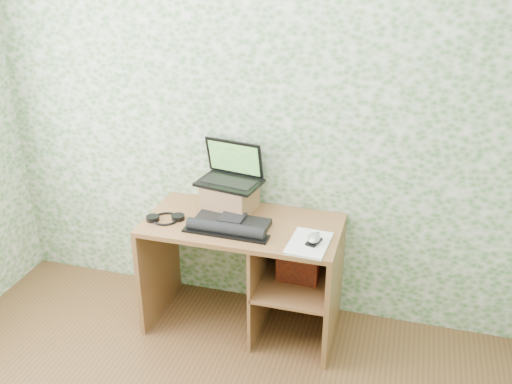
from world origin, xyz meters
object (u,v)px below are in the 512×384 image
(desk, at_px, (256,260))
(notepad, at_px, (309,243))
(laptop, at_px, (231,173))
(keyboard, at_px, (229,225))
(riser, at_px, (230,197))

(desk, bearing_deg, notepad, -25.76)
(laptop, xyz_separation_m, keyboard, (0.08, -0.28, -0.22))
(desk, relative_size, notepad, 3.84)
(riser, bearing_deg, desk, -29.45)
(laptop, bearing_deg, keyboard, -65.12)
(desk, height_order, keyboard, keyboard)
(riser, relative_size, notepad, 0.97)
(laptop, relative_size, notepad, 1.35)
(riser, bearing_deg, laptop, 90.00)
(riser, height_order, notepad, riser)
(desk, relative_size, laptop, 2.84)
(desk, distance_m, notepad, 0.49)
(laptop, distance_m, keyboard, 0.36)
(riser, xyz_separation_m, notepad, (0.57, -0.29, -0.08))
(keyboard, relative_size, notepad, 1.67)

